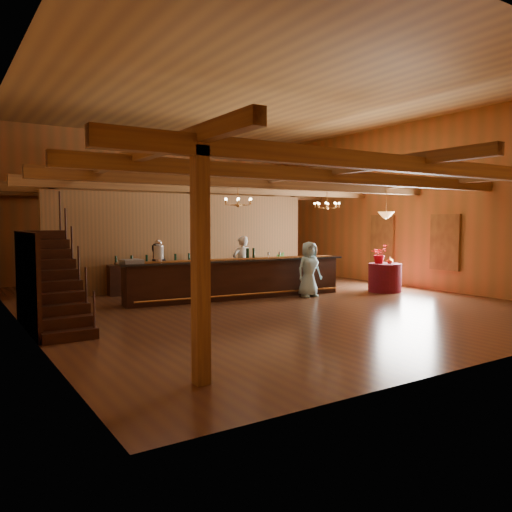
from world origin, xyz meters
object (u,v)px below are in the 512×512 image
chandelier_left (238,201)px  bartender (242,264)px  backbar_shelf (162,278)px  guest (309,269)px  pendant_lamp (386,215)px  raffle_drum (312,251)px  floor_plant (276,268)px  staff_second (156,273)px  beverage_dispenser (159,251)px  tasting_bar (237,278)px  chandelier_right (327,205)px  round_table (385,278)px

chandelier_left → bartender: chandelier_left is taller
backbar_shelf → guest: guest is taller
pendant_lamp → bartender: size_ratio=0.51×
raffle_drum → pendant_lamp: 2.58m
floor_plant → staff_second: bearing=-166.5°
beverage_dispenser → pendant_lamp: bearing=-13.6°
tasting_bar → raffle_drum: (2.50, -0.31, 0.73)m
bartender → guest: size_ratio=1.09×
beverage_dispenser → floor_plant: size_ratio=0.52×
tasting_bar → beverage_dispenser: bearing=178.6°
raffle_drum → chandelier_right: chandelier_right is taller
round_table → floor_plant: size_ratio=0.89×
round_table → pendant_lamp: size_ratio=1.14×
pendant_lamp → guest: pendant_lamp is taller
beverage_dispenser → guest: bearing=-16.0°
pendant_lamp → round_table: bearing=-90.0°
chandelier_left → pendant_lamp: (4.92, -0.71, -0.34)m
beverage_dispenser → guest: 4.37m
round_table → guest: guest is taller
chandelier_left → guest: 2.97m
backbar_shelf → chandelier_left: 3.86m
raffle_drum → staff_second: bearing=167.3°
raffle_drum → chandelier_left: 3.20m
chandelier_right → bartender: (-2.55, 0.99, -1.84)m
chandelier_right → bartender: 3.29m
backbar_shelf → beverage_dispenser: bearing=-108.4°
round_table → guest: 2.74m
chandelier_right → guest: size_ratio=0.50×
backbar_shelf → staff_second: 1.78m
tasting_bar → chandelier_left: (-0.34, -0.64, 2.17)m
backbar_shelf → round_table: backbar_shelf is taller
bartender → staff_second: bearing=4.8°
bartender → floor_plant: size_ratio=1.53×
beverage_dispenser → raffle_drum: beverage_dispenser is taller
round_table → bartender: bartender is taller
round_table → floor_plant: 3.76m
bartender → floor_plant: bearing=-150.3°
bartender → guest: bearing=127.2°
round_table → backbar_shelf: bearing=148.5°
raffle_drum → chandelier_right: size_ratio=0.42×
chandelier_left → guest: size_ratio=0.50×
backbar_shelf → guest: (3.28, -3.19, 0.35)m
round_table → chandelier_left: bearing=171.7°
round_table → chandelier_left: size_ratio=1.28×
chandelier_left → chandelier_right: size_ratio=1.00×
tasting_bar → chandelier_left: 2.29m
raffle_drum → guest: size_ratio=0.21×
chandelier_left → raffle_drum: bearing=6.6°
floor_plant → guest: bearing=-106.1°
beverage_dispenser → chandelier_left: 2.51m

